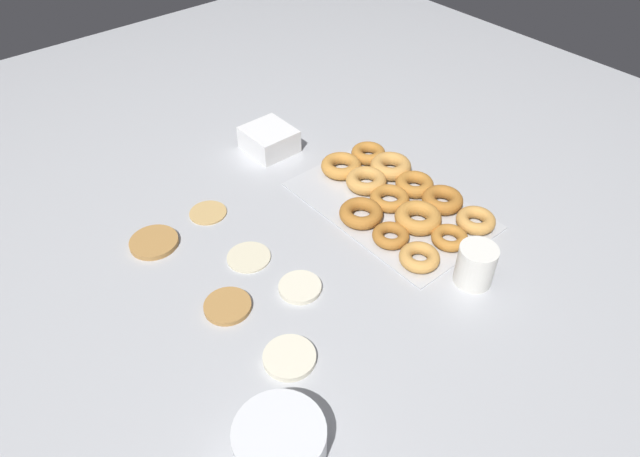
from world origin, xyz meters
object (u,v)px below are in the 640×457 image
object	(u,v)px
pancake_3	(249,256)
pancake_5	(154,242)
pancake_0	(208,212)
paper_cup	(476,265)
pancake_2	(300,287)
donut_tray	(396,198)
pancake_1	(289,358)
container_stack	(269,139)
pancake_4	(228,306)
batter_bowl	(280,441)

from	to	relation	value
pancake_3	pancake_5	xyz separation A→B (m)	(0.18, 0.15, 0.00)
pancake_0	paper_cup	world-z (taller)	paper_cup
pancake_2	donut_tray	xyz separation A→B (m)	(0.07, -0.37, 0.01)
pancake_1	pancake_5	world-z (taller)	same
pancake_0	donut_tray	xyz separation A→B (m)	(-0.28, -0.39, 0.01)
donut_tray	container_stack	world-z (taller)	container_stack
pancake_0	pancake_4	world-z (taller)	pancake_4
pancake_2	pancake_5	bearing A→B (deg)	27.56
pancake_0	pancake_5	xyz separation A→B (m)	(-0.02, 0.16, 0.00)
batter_bowl	pancake_4	bearing A→B (deg)	-18.12
paper_cup	pancake_5	bearing A→B (deg)	40.73
pancake_1	pancake_5	size ratio (longest dim) A/B	0.91
pancake_3	donut_tray	world-z (taller)	donut_tray
container_stack	paper_cup	world-z (taller)	paper_cup
container_stack	paper_cup	size ratio (longest dim) A/B	1.44
pancake_2	pancake_3	distance (m)	0.16
pancake_2	pancake_5	distance (m)	0.38
donut_tray	batter_bowl	world-z (taller)	batter_bowl
container_stack	paper_cup	xyz separation A→B (m)	(-0.71, -0.03, 0.01)
donut_tray	pancake_5	bearing A→B (deg)	64.30
pancake_0	paper_cup	size ratio (longest dim) A/B	0.98
pancake_2	pancake_4	xyz separation A→B (m)	(0.06, 0.15, 0.00)
pancake_1	pancake_3	world-z (taller)	pancake_1
pancake_0	pancake_3	size ratio (longest dim) A/B	0.92
pancake_2	container_stack	size ratio (longest dim) A/B	0.69
pancake_1	batter_bowl	xyz separation A→B (m)	(-0.14, 0.13, 0.03)
pancake_5	donut_tray	world-z (taller)	donut_tray
pancake_0	pancake_2	world-z (taller)	pancake_2
pancake_4	pancake_0	bearing A→B (deg)	-24.46
pancake_3	container_stack	xyz separation A→B (m)	(0.33, -0.31, 0.03)
pancake_1	paper_cup	distance (m)	0.45
paper_cup	pancake_1	bearing A→B (deg)	77.82
donut_tray	batter_bowl	bearing A→B (deg)	118.32
batter_bowl	container_stack	size ratio (longest dim) A/B	1.15
pancake_0	pancake_4	bearing A→B (deg)	155.54
pancake_2	batter_bowl	size ratio (longest dim) A/B	0.60
pancake_0	pancake_3	bearing A→B (deg)	176.16
pancake_0	pancake_1	bearing A→B (deg)	166.65
pancake_1	pancake_2	xyz separation A→B (m)	(0.13, -0.13, -0.00)
pancake_4	donut_tray	world-z (taller)	donut_tray
pancake_1	pancake_2	world-z (taller)	pancake_1
pancake_1	pancake_2	distance (m)	0.19
pancake_0	pancake_1	size ratio (longest dim) A/B	0.90
pancake_2	batter_bowl	distance (m)	0.37
batter_bowl	pancake_1	bearing A→B (deg)	-42.64
pancake_4	container_stack	world-z (taller)	container_stack
pancake_2	pancake_0	bearing A→B (deg)	2.75
pancake_0	batter_bowl	size ratio (longest dim) A/B	0.59
pancake_2	pancake_5	xyz separation A→B (m)	(0.34, 0.18, 0.00)
pancake_2	donut_tray	distance (m)	0.38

